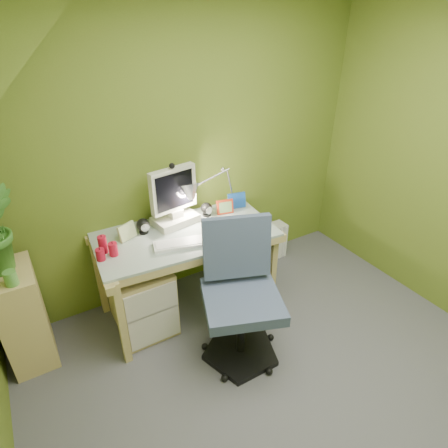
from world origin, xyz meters
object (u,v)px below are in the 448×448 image
side_ledge (23,316)px  radiator (269,243)px  desk (188,271)px  desk_lamp (224,178)px  monitor (173,191)px  task_chair (242,298)px

side_ledge → radiator: (2.19, 0.13, -0.19)m
side_ledge → desk: bearing=-4.6°
desk → desk_lamp: bearing=26.4°
monitor → task_chair: (0.10, -0.83, -0.47)m
monitor → desk_lamp: desk_lamp is taller
side_ledge → monitor: bearing=4.1°
desk → radiator: 1.03m
radiator → task_chair: bearing=-137.2°
side_ledge → radiator: side_ledge is taller
desk_lamp → task_chair: size_ratio=0.54×
desk → task_chair: size_ratio=1.29×
task_chair → monitor: bearing=117.0°
monitor → desk_lamp: size_ratio=0.97×
desk → side_ledge: side_ledge is taller
side_ledge → task_chair: size_ratio=0.71×
monitor → radiator: monitor is taller
desk → side_ledge: size_ratio=1.81×
desk → radiator: (0.99, 0.23, -0.18)m
radiator → desk_lamp: bearing=-176.6°
radiator → monitor: bearing=-179.0°
desk → monitor: (0.00, 0.18, 0.63)m
desk → task_chair: (0.10, -0.65, 0.16)m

